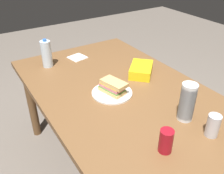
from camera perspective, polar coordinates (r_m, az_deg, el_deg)
The scene contains 10 objects.
ground_plane at distance 2.08m, azimuth 3.06°, elevation -19.36°, with size 8.00×8.00×0.00m, color #70665B.
dining_table at distance 1.63m, azimuth 3.71°, elevation -4.36°, with size 1.85×1.03×0.74m.
paper_plate at distance 1.60m, azimuth 0.00°, elevation -1.35°, with size 0.26×0.26×0.01m, color white.
sandwich at distance 1.57m, azimuth 0.15°, elevation 0.06°, with size 0.20×0.14×0.08m.
soda_can_red at distance 1.20m, azimuth 12.27°, elevation -11.99°, with size 0.07×0.07×0.12m, color maroon.
chip_bag at distance 1.83m, azimuth 6.69°, elevation 3.93°, with size 0.23×0.15×0.07m, color yellow.
water_bottle_tall at distance 1.97m, azimuth -14.80°, elevation 7.37°, with size 0.08×0.08×0.22m.
plastic_cup_stack at distance 1.39m, azimuth 16.87°, elevation -3.34°, with size 0.08×0.08×0.22m.
soda_can_silver at distance 1.35m, azimuth 22.16°, elevation -8.18°, with size 0.07×0.07×0.12m, color silver.
paper_napkin at distance 2.11m, azimuth -7.94°, elevation 6.73°, with size 0.13×0.13×0.01m, color white.
Camera 1 is at (1.06, -0.79, 1.61)m, focal length 39.85 mm.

